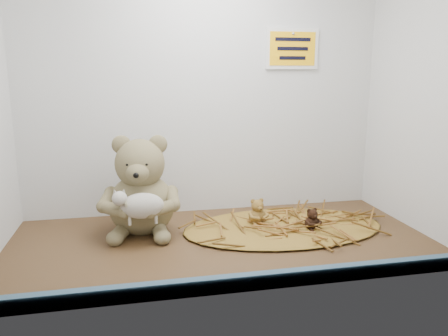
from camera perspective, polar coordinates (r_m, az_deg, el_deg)
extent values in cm
cube|color=#412816|center=(126.38, -0.19, -9.54)|extent=(120.00, 60.00, 0.40)
cube|color=silver|center=(146.81, -2.60, 11.50)|extent=(120.00, 0.40, 90.00)
cube|color=silver|center=(142.03, 24.68, 10.39)|extent=(0.40, 60.00, 90.00)
cube|color=#3C5D72|center=(100.08, 3.22, -14.60)|extent=(119.28, 2.20, 3.60)
ellipsoid|color=brown|center=(136.94, 7.79, -7.63)|extent=(62.49, 36.29, 1.21)
cube|color=#ECA50C|center=(154.09, 8.89, 15.13)|extent=(16.00, 1.20, 11.00)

